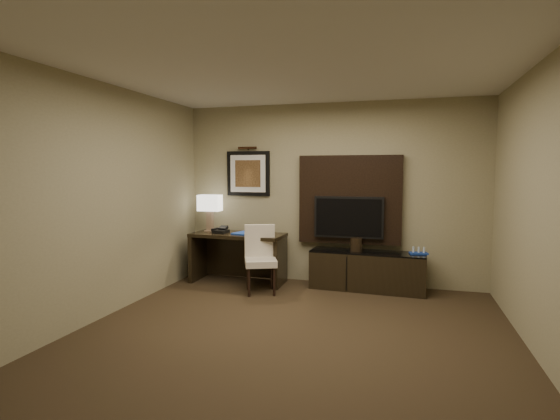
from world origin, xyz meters
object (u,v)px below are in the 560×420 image
(ice_bucket, at_px, (356,245))
(desk, at_px, (238,258))
(credenza, at_px, (367,271))
(desk_chair, at_px, (261,261))
(desk_phone, at_px, (221,230))
(minibar_tray, at_px, (419,251))
(tv, at_px, (349,217))
(table_lamp, at_px, (210,213))

(ice_bucket, bearing_deg, desk, -176.98)
(credenza, xyz_separation_m, desk_chair, (-1.41, -0.57, 0.17))
(desk, height_order, desk_phone, desk_phone)
(ice_bucket, distance_m, minibar_tray, 0.85)
(tv, xyz_separation_m, table_lamp, (-2.14, -0.14, 0.02))
(tv, height_order, table_lamp, table_lamp)
(minibar_tray, bearing_deg, tv, 172.81)
(tv, distance_m, desk_chair, 1.44)
(tv, bearing_deg, desk_chair, -147.63)
(desk_chair, bearing_deg, credenza, -0.66)
(desk_chair, xyz_separation_m, table_lamp, (-1.02, 0.57, 0.59))
(desk, relative_size, table_lamp, 2.46)
(desk_phone, bearing_deg, ice_bucket, 10.80)
(desk, relative_size, desk_chair, 1.58)
(tv, distance_m, ice_bucket, 0.42)
(desk, bearing_deg, credenza, 5.91)
(desk, xyz_separation_m, desk_phone, (-0.26, -0.04, 0.43))
(credenza, relative_size, desk_chair, 1.80)
(tv, relative_size, minibar_tray, 4.16)
(ice_bucket, bearing_deg, desk_chair, -155.79)
(tv, bearing_deg, desk, -171.64)
(desk, height_order, table_lamp, table_lamp)
(table_lamp, bearing_deg, credenza, -0.04)
(table_lamp, relative_size, ice_bucket, 3.02)
(desk, relative_size, tv, 1.40)
(credenza, xyz_separation_m, minibar_tray, (0.69, 0.02, 0.32))
(credenza, distance_m, desk_chair, 1.53)
(credenza, height_order, minibar_tray, minibar_tray)
(desk_phone, xyz_separation_m, minibar_tray, (2.88, 0.16, -0.21))
(tv, bearing_deg, minibar_tray, -7.19)
(desk_chair, distance_m, ice_bucket, 1.38)
(credenza, bearing_deg, desk_phone, -173.28)
(credenza, height_order, desk_phone, desk_phone)
(credenza, bearing_deg, tv, 157.23)
(desk_chair, bearing_deg, minibar_tray, -7.08)
(desk_phone, distance_m, minibar_tray, 2.89)
(desk_chair, height_order, desk_phone, desk_chair)
(desk, relative_size, ice_bucket, 7.43)
(desk_chair, relative_size, desk_phone, 4.22)
(credenza, xyz_separation_m, tv, (-0.29, 0.14, 0.74))
(table_lamp, height_order, minibar_tray, table_lamp)
(table_lamp, relative_size, minibar_tray, 2.37)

